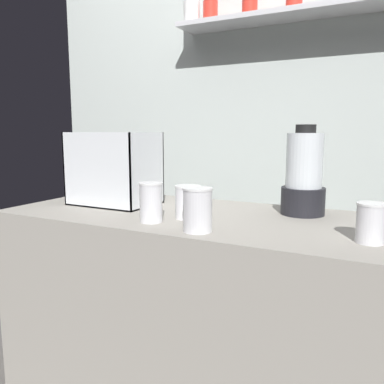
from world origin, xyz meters
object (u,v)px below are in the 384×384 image
(juice_cup_mango_far_left, at_px, (151,204))
(juice_cup_pomegranate_right, at_px, (371,225))
(juice_cup_pomegranate_left, at_px, (188,204))
(blender_pitcher, at_px, (304,177))
(juice_cup_pomegranate_middle, at_px, (198,212))
(carrot_display_bin, at_px, (114,181))

(juice_cup_mango_far_left, distance_m, juice_cup_pomegranate_right, 0.68)
(juice_cup_pomegranate_left, xyz_separation_m, juice_cup_pomegranate_right, (0.59, -0.04, -0.00))
(juice_cup_mango_far_left, bearing_deg, juice_cup_pomegranate_right, 5.23)
(blender_pitcher, height_order, juice_cup_pomegranate_right, blender_pitcher)
(blender_pitcher, relative_size, juice_cup_mango_far_left, 2.45)
(juice_cup_pomegranate_right, bearing_deg, juice_cup_mango_far_left, -174.77)
(juice_cup_pomegranate_left, distance_m, juice_cup_pomegranate_right, 0.59)
(juice_cup_mango_far_left, relative_size, juice_cup_pomegranate_right, 1.20)
(juice_cup_mango_far_left, relative_size, juice_cup_pomegranate_middle, 0.99)
(carrot_display_bin, xyz_separation_m, juice_cup_pomegranate_middle, (0.52, -0.26, -0.04))
(blender_pitcher, xyz_separation_m, juice_cup_pomegranate_right, (0.25, -0.30, -0.09))
(carrot_display_bin, distance_m, juice_cup_pomegranate_right, 1.01)
(juice_cup_pomegranate_right, bearing_deg, blender_pitcher, 129.25)
(carrot_display_bin, relative_size, blender_pitcher, 1.03)
(juice_cup_mango_far_left, height_order, juice_cup_pomegranate_middle, same)
(blender_pitcher, height_order, juice_cup_mango_far_left, blender_pitcher)
(blender_pitcher, height_order, juice_cup_pomegranate_middle, blender_pitcher)
(juice_cup_pomegranate_left, xyz_separation_m, juice_cup_pomegranate_middle, (0.11, -0.15, 0.01))
(blender_pitcher, bearing_deg, juice_cup_pomegranate_right, -50.75)
(carrot_display_bin, xyz_separation_m, juice_cup_mango_far_left, (0.33, -0.22, -0.03))
(juice_cup_mango_far_left, relative_size, juice_cup_pomegranate_left, 1.15)
(juice_cup_pomegranate_middle, bearing_deg, juice_cup_mango_far_left, 167.64)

